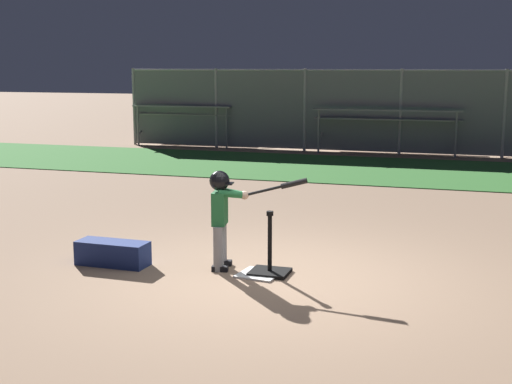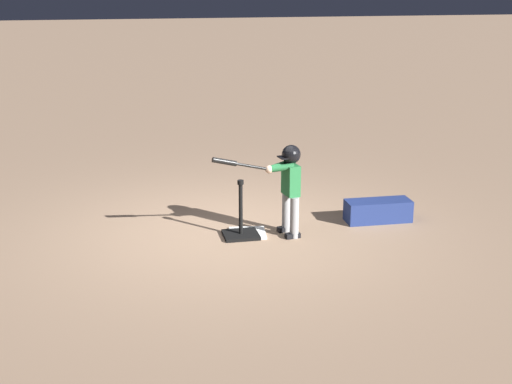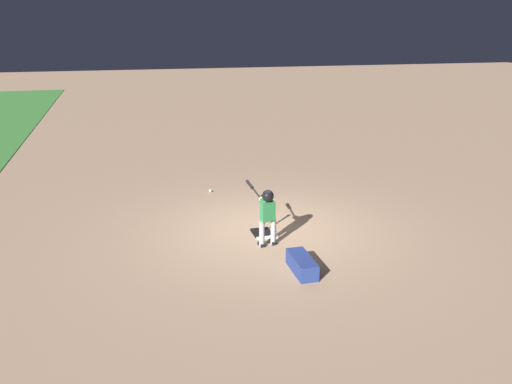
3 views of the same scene
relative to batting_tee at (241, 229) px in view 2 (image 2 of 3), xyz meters
The scene contains 5 objects.
ground_plane 0.28m from the batting_tee, 53.94° to the right, with size 90.00×90.00×0.00m, color #93755B.
home_plate 0.15m from the batting_tee, 144.52° to the right, with size 0.44×0.44×0.02m, color white.
batting_tee is the anchor object (origin of this frame).
batter_child 0.83m from the batting_tee, behind, with size 1.09×0.37×1.13m.
equipment_bag 1.85m from the batting_tee, behind, with size 0.84×0.32×0.28m, color navy.
Camera 2 is at (1.32, 8.22, 3.06)m, focal length 50.00 mm.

